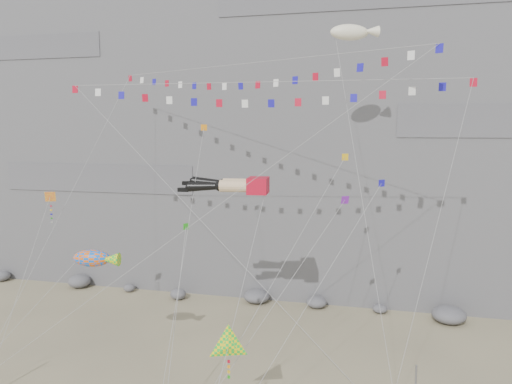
# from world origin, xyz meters

# --- Properties ---
(cliff) EXTENTS (80.00, 28.00, 50.00)m
(cliff) POSITION_xyz_m (0.00, 32.00, 25.00)
(cliff) COLOR slate
(cliff) RESTS_ON ground
(talus_boulders) EXTENTS (60.00, 3.00, 1.20)m
(talus_boulders) POSITION_xyz_m (0.00, 17.00, 0.60)
(talus_boulders) COLOR slate
(talus_boulders) RESTS_ON ground
(legs_kite) EXTENTS (6.55, 14.28, 18.68)m
(legs_kite) POSITION_xyz_m (1.42, 4.20, 13.28)
(legs_kite) COLOR #B50B21
(legs_kite) RESTS_ON ground
(flag_banner_upper) EXTENTS (29.66, 17.27, 29.83)m
(flag_banner_upper) POSITION_xyz_m (1.57, 8.00, 22.24)
(flag_banner_upper) COLOR #B50B21
(flag_banner_upper) RESTS_ON ground
(flag_banner_lower) EXTENTS (28.09, 6.18, 23.31)m
(flag_banner_lower) POSITION_xyz_m (3.15, 4.53, 20.48)
(flag_banner_lower) COLOR #B50B21
(flag_banner_lower) RESTS_ON ground
(harlequin_kite) EXTENTS (1.60, 8.33, 14.14)m
(harlequin_kite) POSITION_xyz_m (-13.17, 3.50, 12.01)
(harlequin_kite) COLOR red
(harlequin_kite) RESTS_ON ground
(fish_windsock) EXTENTS (9.79, 5.00, 12.10)m
(fish_windsock) POSITION_xyz_m (-7.62, 0.12, 8.40)
(fish_windsock) COLOR #F05C0C
(fish_windsock) RESTS_ON ground
(delta_kite) EXTENTS (2.46, 4.61, 7.04)m
(delta_kite) POSITION_xyz_m (3.56, -4.27, 5.17)
(delta_kite) COLOR yellow
(delta_kite) RESTS_ON ground
(blimp_windsock) EXTENTS (6.26, 13.11, 27.48)m
(blimp_windsock) POSITION_xyz_m (9.01, 9.87, 24.50)
(blimp_windsock) COLOR #FBF2CE
(blimp_windsock) RESTS_ON ground
(small_kite_a) EXTENTS (2.27, 14.17, 22.09)m
(small_kite_a) POSITION_xyz_m (-1.74, 6.71, 16.90)
(small_kite_a) COLOR orange
(small_kite_a) RESTS_ON ground
(small_kite_b) EXTENTS (8.69, 10.32, 17.61)m
(small_kite_b) POSITION_xyz_m (9.17, 4.43, 12.26)
(small_kite_b) COLOR purple
(small_kite_b) RESTS_ON ground
(small_kite_c) EXTENTS (2.32, 9.13, 13.63)m
(small_kite_c) POSITION_xyz_m (-1.44, 2.06, 10.27)
(small_kite_c) COLOR #21A319
(small_kite_c) RESTS_ON ground
(small_kite_d) EXTENTS (8.32, 15.62, 22.66)m
(small_kite_d) POSITION_xyz_m (8.86, 7.30, 14.86)
(small_kite_d) COLOR yellow
(small_kite_d) RESTS_ON ground
(small_kite_e) EXTENTS (8.70, 10.20, 18.51)m
(small_kite_e) POSITION_xyz_m (11.50, 4.35, 13.33)
(small_kite_e) COLOR #1912A4
(small_kite_e) RESTS_ON ground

